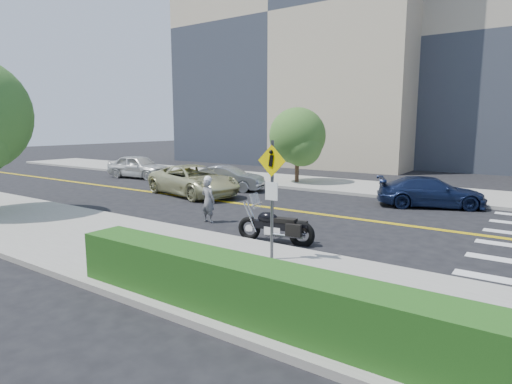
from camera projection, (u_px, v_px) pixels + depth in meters
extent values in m
plane|color=black|center=(269.00, 208.00, 18.35)|extent=(120.00, 120.00, 0.00)
cube|color=#9E9B91|center=(126.00, 246.00, 12.26)|extent=(60.00, 5.00, 0.15)
cube|color=#9E9B91|center=(341.00, 186.00, 24.41)|extent=(60.00, 5.00, 0.15)
cube|color=tan|center=(309.00, 27.00, 39.87)|extent=(22.00, 14.00, 25.00)
cube|color=#235619|center=(265.00, 294.00, 7.32)|extent=(9.00, 0.90, 1.00)
cylinder|color=#4C4C51|center=(272.00, 201.00, 10.61)|extent=(0.08, 0.08, 3.00)
cube|color=#F9D800|center=(272.00, 161.00, 10.43)|extent=(0.78, 0.03, 0.78)
cube|color=white|center=(271.00, 191.00, 10.55)|extent=(0.35, 0.03, 0.45)
imported|color=silver|center=(208.00, 201.00, 15.46)|extent=(0.60, 0.41, 1.61)
sphere|color=white|center=(208.00, 180.00, 15.34)|extent=(0.29, 0.29, 0.29)
imported|color=beige|center=(194.00, 180.00, 21.43)|extent=(5.85, 3.65, 1.51)
imported|color=silver|center=(139.00, 167.00, 28.36)|extent=(4.67, 2.31, 1.53)
imported|color=gray|center=(227.00, 178.00, 23.07)|extent=(4.22, 2.49, 1.31)
imported|color=#172347|center=(431.00, 192.00, 18.41)|extent=(4.80, 3.45, 1.29)
cylinder|color=#382619|center=(297.00, 153.00, 25.14)|extent=(0.24, 0.24, 3.68)
sphere|color=#35651F|center=(297.00, 136.00, 24.98)|extent=(3.31, 3.31, 3.31)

